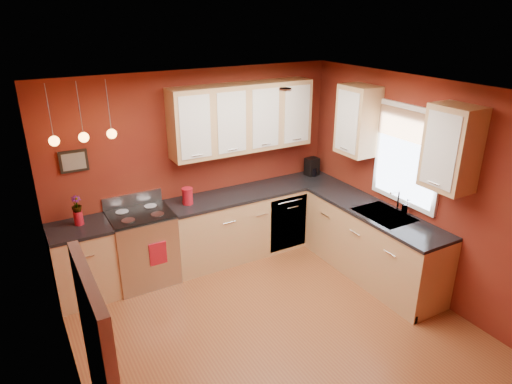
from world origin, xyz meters
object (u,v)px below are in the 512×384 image
gas_range (143,247)px  red_canister (188,196)px  coffee_maker (312,167)px  soap_pump (407,206)px  sink (384,216)px

gas_range → red_canister: red_canister is taller
red_canister → coffee_maker: (2.06, 0.10, 0.01)m
red_canister → coffee_maker: size_ratio=0.81×
coffee_maker → soap_pump: size_ratio=1.35×
sink → coffee_maker: sink is taller
gas_range → soap_pump: size_ratio=5.59×
gas_range → coffee_maker: (2.69, 0.10, 0.58)m
gas_range → sink: bearing=-29.8°
soap_pump → sink: bearing=154.1°
gas_range → sink: sink is taller
red_canister → coffee_maker: 2.06m
sink → soap_pump: sink is taller
sink → coffee_maker: 1.61m
gas_range → red_canister: size_ratio=5.11×
sink → coffee_maker: (0.07, 1.60, 0.15)m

